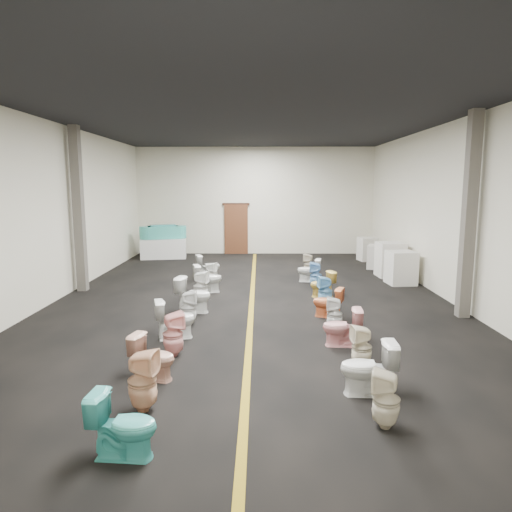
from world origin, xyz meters
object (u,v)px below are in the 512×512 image
at_px(toilet_right_2, 362,347).
at_px(toilet_right_3, 342,327).
at_px(display_table, 164,248).
at_px(toilet_left_2, 153,357).
at_px(toilet_left_4, 175,319).
at_px(toilet_left_9, 211,274).
at_px(toilet_right_10, 309,265).
at_px(toilet_right_8, 316,275).
at_px(toilet_left_1, 143,381).
at_px(toilet_left_3, 173,334).
at_px(toilet_left_6, 194,295).
at_px(toilet_right_4, 334,314).
at_px(toilet_right_0, 386,400).
at_px(bathtub, 163,232).
at_px(toilet_left_7, 201,287).
at_px(toilet_left_5, 188,308).
at_px(toilet_right_5, 328,302).
at_px(appliance_crate_a, 401,268).
at_px(toilet_left_0, 124,425).
at_px(toilet_right_9, 309,270).
at_px(toilet_right_1, 368,368).
at_px(appliance_crate_b, 390,260).
at_px(appliance_crate_d, 367,249).
at_px(toilet_left_10, 208,266).
at_px(toilet_right_6, 325,291).
at_px(appliance_crate_c, 379,257).
at_px(toilet_right_7, 322,284).

bearing_deg(toilet_right_2, toilet_right_3, -178.70).
xyz_separation_m(display_table, toilet_left_2, (2.25, -11.61, -0.05)).
distance_m(toilet_left_4, toilet_left_9, 4.65).
bearing_deg(toilet_right_10, toilet_right_8, 15.25).
relative_size(display_table, toilet_left_1, 2.14).
relative_size(toilet_left_3, toilet_left_6, 0.95).
bearing_deg(toilet_right_4, toilet_left_2, -45.33).
bearing_deg(toilet_right_0, toilet_left_3, -107.20).
height_order(bathtub, toilet_left_7, bathtub).
bearing_deg(toilet_left_1, toilet_right_2, -58.10).
relative_size(toilet_left_5, toilet_right_5, 1.09).
xyz_separation_m(appliance_crate_a, toilet_left_2, (-5.81, -6.79, -0.14)).
height_order(display_table, toilet_left_0, display_table).
bearing_deg(toilet_right_9, toilet_left_7, -38.36).
distance_m(toilet_right_1, toilet_right_5, 3.82).
bearing_deg(toilet_right_2, appliance_crate_b, 155.29).
relative_size(appliance_crate_d, toilet_right_5, 1.33).
height_order(appliance_crate_a, toilet_left_9, appliance_crate_a).
xyz_separation_m(appliance_crate_a, toilet_left_0, (-5.67, -8.80, -0.12)).
relative_size(toilet_left_10, toilet_right_2, 1.07).
relative_size(toilet_left_3, toilet_left_5, 1.05).
relative_size(appliance_crate_a, toilet_right_2, 1.38).
relative_size(appliance_crate_d, toilet_left_0, 1.23).
xyz_separation_m(display_table, appliance_crate_b, (8.07, -3.69, 0.16)).
xyz_separation_m(bathtub, toilet_right_6, (5.46, -7.35, -0.70)).
relative_size(appliance_crate_a, toilet_left_7, 1.23).
height_order(toilet_right_1, toilet_right_4, toilet_right_1).
height_order(toilet_left_1, toilet_right_8, toilet_left_1).
distance_m(toilet_left_7, toilet_right_0, 6.70).
height_order(bathtub, toilet_right_6, bathtub).
xyz_separation_m(toilet_left_3, toilet_left_9, (0.05, 5.57, -0.05)).
relative_size(appliance_crate_d, toilet_left_7, 1.13).
distance_m(toilet_right_4, toilet_right_9, 4.72).
xyz_separation_m(toilet_left_4, toilet_right_8, (3.22, 4.29, -0.00)).
height_order(toilet_left_5, toilet_left_10, toilet_left_10).
height_order(appliance_crate_c, appliance_crate_d, appliance_crate_d).
distance_m(toilet_left_3, toilet_right_5, 3.83).
distance_m(toilet_left_10, toilet_right_7, 4.05).
bearing_deg(display_table, toilet_right_3, -62.07).
bearing_deg(toilet_right_7, appliance_crate_c, 130.05).
relative_size(toilet_right_0, toilet_right_5, 1.07).
relative_size(toilet_left_7, toilet_right_0, 1.10).
bearing_deg(toilet_right_9, toilet_right_4, 12.06).
distance_m(toilet_right_1, toilet_right_4, 2.85).
bearing_deg(toilet_left_7, toilet_right_5, -102.04).
relative_size(toilet_left_0, toilet_left_3, 0.94).
xyz_separation_m(appliance_crate_b, toilet_left_2, (-5.81, -7.92, -0.21)).
bearing_deg(toilet_right_4, toilet_left_6, -106.41).
distance_m(display_table, toilet_right_8, 7.71).
relative_size(display_table, toilet_left_9, 2.59).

